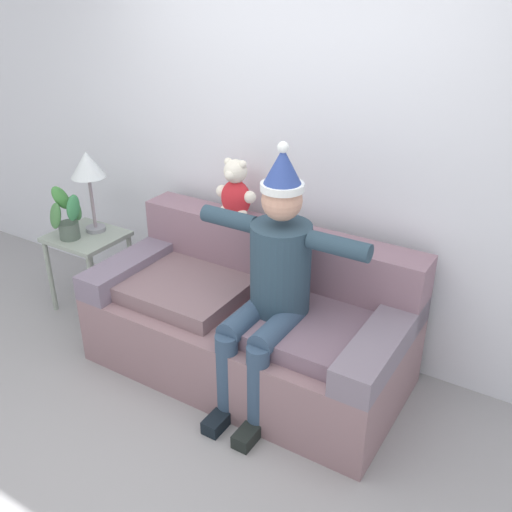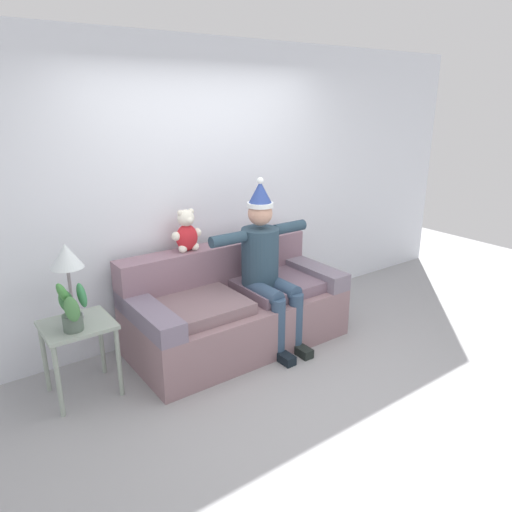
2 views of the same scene
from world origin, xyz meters
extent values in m
plane|color=#969698|center=(0.00, 0.00, 0.00)|extent=(10.00, 10.00, 0.00)
cube|color=silver|center=(0.00, 1.55, 1.35)|extent=(7.00, 0.10, 2.70)
cube|color=gray|center=(0.00, 0.95, 0.23)|extent=(1.94, 0.94, 0.45)
cube|color=gray|center=(0.00, 1.30, 0.67)|extent=(1.94, 0.24, 0.42)
cube|color=slate|center=(-0.86, 0.95, 0.53)|extent=(0.22, 0.94, 0.16)
cube|color=slate|center=(0.86, 0.95, 0.53)|extent=(0.22, 0.94, 0.16)
cube|color=slate|center=(-0.44, 0.90, 0.50)|extent=(0.78, 0.66, 0.10)
cube|color=slate|center=(0.44, 0.90, 0.50)|extent=(0.78, 0.66, 0.10)
cylinder|color=#2A4252|center=(0.24, 0.93, 0.81)|extent=(0.34, 0.34, 0.52)
sphere|color=tan|center=(0.24, 0.93, 1.21)|extent=(0.22, 0.22, 0.22)
cylinder|color=white|center=(0.24, 0.93, 1.29)|extent=(0.23, 0.23, 0.04)
cone|color=#2D4491|center=(0.24, 0.93, 1.40)|extent=(0.21, 0.21, 0.20)
sphere|color=white|center=(0.24, 0.93, 1.50)|extent=(0.06, 0.06, 0.06)
cylinder|color=#334B66|center=(0.14, 0.73, 0.55)|extent=(0.14, 0.40, 0.14)
cylinder|color=#334B66|center=(0.14, 0.53, 0.28)|extent=(0.13, 0.13, 0.55)
cube|color=black|center=(0.14, 0.45, 0.04)|extent=(0.10, 0.24, 0.08)
cylinder|color=#334B66|center=(0.34, 0.73, 0.55)|extent=(0.14, 0.40, 0.14)
cylinder|color=#334B66|center=(0.34, 0.53, 0.28)|extent=(0.13, 0.13, 0.55)
cube|color=black|center=(0.34, 0.45, 0.04)|extent=(0.10, 0.24, 0.08)
cylinder|color=#2A4252|center=(-0.10, 0.93, 1.03)|extent=(0.34, 0.10, 0.10)
cylinder|color=#2A4252|center=(0.58, 0.93, 1.03)|extent=(0.34, 0.10, 0.10)
ellipsoid|color=red|center=(-0.30, 1.30, 1.00)|extent=(0.20, 0.16, 0.24)
sphere|color=white|center=(-0.30, 1.30, 1.18)|extent=(0.15, 0.15, 0.15)
sphere|color=white|center=(-0.30, 1.24, 1.17)|extent=(0.07, 0.07, 0.07)
sphere|color=white|center=(-0.35, 1.30, 1.23)|extent=(0.05, 0.05, 0.05)
sphere|color=white|center=(-0.25, 1.30, 1.23)|extent=(0.05, 0.05, 0.05)
sphere|color=white|center=(-0.41, 1.30, 1.03)|extent=(0.08, 0.08, 0.08)
sphere|color=white|center=(-0.36, 1.27, 0.91)|extent=(0.08, 0.08, 0.08)
sphere|color=white|center=(-0.20, 1.30, 1.03)|extent=(0.08, 0.08, 0.08)
sphere|color=white|center=(-0.24, 1.27, 0.91)|extent=(0.08, 0.08, 0.08)
cube|color=#94A295|center=(-1.40, 1.00, 0.58)|extent=(0.50, 0.45, 0.03)
cylinder|color=#94A295|center=(-1.62, 0.80, 0.28)|extent=(0.04, 0.04, 0.56)
cylinder|color=#94A295|center=(-1.18, 0.80, 0.28)|extent=(0.04, 0.04, 0.56)
cylinder|color=#94A295|center=(-1.62, 1.19, 0.28)|extent=(0.04, 0.04, 0.56)
cylinder|color=#94A295|center=(-1.18, 1.19, 0.28)|extent=(0.04, 0.04, 0.56)
cylinder|color=gray|center=(-1.39, 1.09, 0.61)|extent=(0.14, 0.14, 0.03)
cylinder|color=gray|center=(-1.39, 1.09, 0.81)|extent=(0.02, 0.02, 0.38)
cone|color=silver|center=(-1.39, 1.09, 1.09)|extent=(0.24, 0.24, 0.18)
cylinder|color=#506054|center=(-1.45, 0.90, 0.65)|extent=(0.14, 0.14, 0.12)
ellipsoid|color=#347D4A|center=(-1.37, 0.89, 0.85)|extent=(0.08, 0.15, 0.21)
ellipsoid|color=#3E7C46|center=(-1.46, 0.98, 0.79)|extent=(0.14, 0.07, 0.20)
ellipsoid|color=#3F853C|center=(-1.49, 0.90, 0.89)|extent=(0.12, 0.15, 0.21)
ellipsoid|color=#427941|center=(-1.46, 0.82, 0.79)|extent=(0.12, 0.12, 0.20)
camera|label=1|loc=(1.61, -1.55, 2.31)|focal=40.38mm
camera|label=2|loc=(-2.21, -2.36, 2.17)|focal=33.44mm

